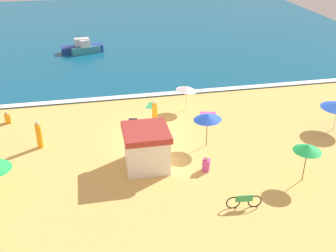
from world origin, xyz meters
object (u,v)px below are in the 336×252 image
(beachgoer_4, at_px, (39,135))
(beach_umbrella_6, at_px, (208,117))
(beach_umbrella_0, at_px, (308,148))
(lifeguard_cabana, at_px, (146,148))
(parked_bicycle, at_px, (244,201))
(beach_umbrella_5, at_px, (186,88))
(beachgoer_5, at_px, (7,118))
(beachgoer_0, at_px, (155,113))
(small_boat_1, at_px, (82,47))
(beachgoer_1, at_px, (206,164))
(small_boat_0, at_px, (85,49))

(beachgoer_4, bearing_deg, beach_umbrella_6, -10.46)
(beach_umbrella_0, relative_size, beachgoer_4, 1.25)
(lifeguard_cabana, bearing_deg, parked_bicycle, -48.75)
(beach_umbrella_5, bearing_deg, parked_bicycle, -89.62)
(beach_umbrella_6, bearing_deg, lifeguard_cabana, -159.25)
(beachgoer_5, bearing_deg, beach_umbrella_5, -1.54)
(beach_umbrella_5, height_order, beachgoer_4, beach_umbrella_5)
(lifeguard_cabana, bearing_deg, beach_umbrella_5, 59.90)
(beach_umbrella_0, height_order, beachgoer_0, beach_umbrella_0)
(beach_umbrella_0, height_order, small_boat_1, beach_umbrella_0)
(beachgoer_1, bearing_deg, small_boat_1, 105.27)
(beach_umbrella_0, distance_m, beach_umbrella_6, 6.27)
(lifeguard_cabana, height_order, beach_umbrella_5, lifeguard_cabana)
(beach_umbrella_6, xyz_separation_m, small_boat_1, (-7.37, 21.39, -1.44))
(parked_bicycle, xyz_separation_m, beachgoer_0, (-2.76, 10.10, 0.39))
(beachgoer_1, xyz_separation_m, beachgoer_4, (-9.50, 4.60, 0.45))
(parked_bicycle, relative_size, beachgoer_5, 2.10)
(beach_umbrella_0, relative_size, parked_bicycle, 1.25)
(parked_bicycle, bearing_deg, beachgoer_4, 141.79)
(beach_umbrella_5, xyz_separation_m, beachgoer_4, (-10.33, -3.62, -0.85))
(beach_umbrella_5, xyz_separation_m, parked_bicycle, (0.08, -11.81, -1.33))
(small_boat_1, bearing_deg, beach_umbrella_0, -66.16)
(beachgoer_1, bearing_deg, beach_umbrella_0, -21.94)
(beachgoer_0, height_order, beachgoer_1, beachgoer_0)
(parked_bicycle, bearing_deg, beachgoer_5, 136.72)
(beachgoer_4, bearing_deg, beach_umbrella_5, 19.31)
(beachgoer_1, distance_m, small_boat_0, 24.48)
(small_boat_1, bearing_deg, small_boat_0, -53.15)
(parked_bicycle, bearing_deg, lifeguard_cabana, 131.25)
(beachgoer_5, bearing_deg, beachgoer_1, -35.52)
(beachgoer_4, height_order, small_boat_0, beachgoer_4)
(beachgoer_0, bearing_deg, beach_umbrella_5, 32.60)
(beachgoer_1, relative_size, beachgoer_4, 0.51)
(beach_umbrella_5, distance_m, small_boat_0, 17.04)
(beach_umbrella_6, xyz_separation_m, beachgoer_1, (-0.80, -2.70, -1.63))
(lifeguard_cabana, distance_m, parked_bicycle, 6.38)
(lifeguard_cabana, height_order, beach_umbrella_0, lifeguard_cabana)
(lifeguard_cabana, relative_size, beach_umbrella_0, 1.19)
(beachgoer_0, bearing_deg, small_boat_1, 105.05)
(beach_umbrella_6, relative_size, beachgoer_0, 1.36)
(beachgoer_0, bearing_deg, beach_umbrella_6, -55.19)
(lifeguard_cabana, height_order, parked_bicycle, lifeguard_cabana)
(beach_umbrella_5, relative_size, beachgoer_5, 2.28)
(beachgoer_1, height_order, beachgoer_5, beachgoer_1)
(beachgoer_0, bearing_deg, beachgoer_1, -74.15)
(beach_umbrella_5, relative_size, beachgoer_0, 1.18)
(beachgoer_5, relative_size, small_boat_1, 0.20)
(lifeguard_cabana, distance_m, beach_umbrella_0, 8.84)
(parked_bicycle, height_order, beachgoer_4, beachgoer_4)
(beachgoer_5, xyz_separation_m, small_boat_0, (5.74, 15.10, 0.18))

